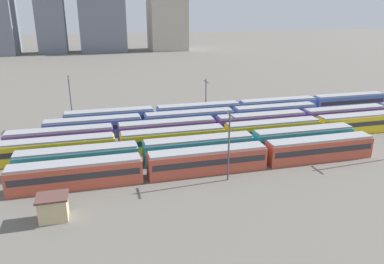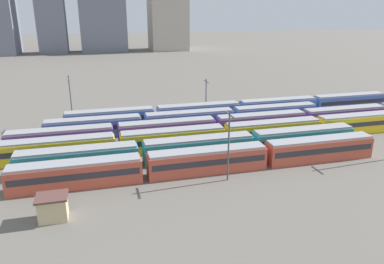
% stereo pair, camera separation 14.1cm
% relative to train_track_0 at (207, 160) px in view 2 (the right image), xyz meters
% --- Properties ---
extents(ground_plane, '(600.00, 600.00, 0.00)m').
position_rel_train_track_0_xyz_m(ground_plane, '(-14.92, 13.00, -1.90)').
color(ground_plane, '#666059').
extents(train_track_0, '(55.80, 3.06, 3.75)m').
position_rel_train_track_0_xyz_m(train_track_0, '(0.00, 0.00, 0.00)').
color(train_track_0, '#BC4C38').
rests_on(train_track_0, ground_plane).
extents(train_track_1, '(55.80, 3.06, 3.75)m').
position_rel_train_track_0_xyz_m(train_track_1, '(0.09, 5.20, 0.00)').
color(train_track_1, teal).
rests_on(train_track_1, ground_plane).
extents(train_track_2, '(112.50, 3.06, 3.75)m').
position_rel_train_track_0_xyz_m(train_track_2, '(25.25, 10.40, 0.00)').
color(train_track_2, yellow).
rests_on(train_track_2, ground_plane).
extents(train_track_3, '(112.50, 3.06, 3.75)m').
position_rel_train_track_0_xyz_m(train_track_3, '(25.26, 15.60, 0.00)').
color(train_track_3, '#6B429E').
rests_on(train_track_3, ground_plane).
extents(train_track_4, '(55.80, 3.06, 3.75)m').
position_rel_train_track_0_xyz_m(train_track_4, '(2.52, 20.80, 0.00)').
color(train_track_4, '#4C70BC').
rests_on(train_track_4, ground_plane).
extents(train_track_5, '(74.70, 3.06, 3.75)m').
position_rel_train_track_0_xyz_m(train_track_5, '(15.28, 26.00, 0.00)').
color(train_track_5, '#4C70BC').
rests_on(train_track_5, ground_plane).
extents(catenary_pole_1, '(0.24, 3.20, 8.55)m').
position_rel_train_track_0_xyz_m(catenary_pole_1, '(8.44, 29.12, 2.89)').
color(catenary_pole_1, '#4C4C51').
rests_on(catenary_pole_1, ground_plane).
extents(catenary_pole_2, '(0.24, 3.20, 10.40)m').
position_rel_train_track_0_xyz_m(catenary_pole_2, '(2.05, -3.29, 3.85)').
color(catenary_pole_2, '#4C4C51').
rests_on(catenary_pole_2, ground_plane).
extents(catenary_pole_3, '(0.24, 3.20, 10.65)m').
position_rel_train_track_0_xyz_m(catenary_pole_3, '(-20.51, 28.90, 3.98)').
color(catenary_pole_3, '#4C4C51').
rests_on(catenary_pole_3, ground_plane).
extents(signal_hut, '(3.60, 3.00, 3.04)m').
position_rel_train_track_0_xyz_m(signal_hut, '(-21.25, -7.97, -0.35)').
color(signal_hut, '#C6B284').
rests_on(signal_hut, ground_plane).
extents(distant_building_1, '(14.27, 13.09, 53.22)m').
position_rel_train_track_0_xyz_m(distant_building_1, '(-35.38, 165.54, 24.70)').
color(distant_building_1, slate).
rests_on(distant_building_1, ground_plane).
extents(distant_building_2, '(24.23, 15.90, 36.80)m').
position_rel_train_track_0_xyz_m(distant_building_2, '(-9.07, 165.54, 16.49)').
color(distant_building_2, slate).
rests_on(distant_building_2, ground_plane).
extents(distant_building_3, '(20.27, 20.67, 41.34)m').
position_rel_train_track_0_xyz_m(distant_building_3, '(26.49, 165.54, 18.77)').
color(distant_building_3, '#B2A899').
rests_on(distant_building_3, ground_plane).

